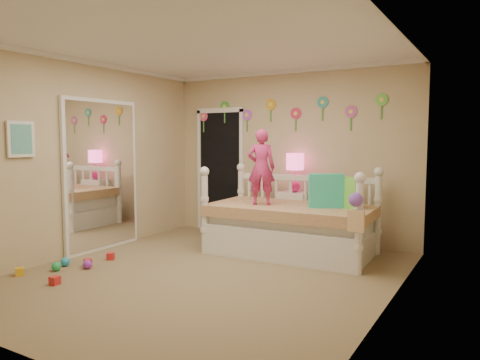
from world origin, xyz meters
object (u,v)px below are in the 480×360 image
Objects in this scene: nightstand at (294,217)px; table_lamp at (295,166)px; daybed at (291,210)px; child at (261,167)px.

nightstand is 1.30× the size of table_lamp.
nightstand is (-0.24, 0.68, -0.22)m from daybed.
daybed is at bearing -175.48° from child.
table_lamp is (0.12, 0.86, -0.03)m from child.
daybed is 2.17× the size of child.
nightstand is at bearing 180.00° from table_lamp.
table_lamp reaches higher than daybed.
table_lamp is at bearing 5.48° from nightstand.
daybed is 0.70m from child.
nightstand is at bearing -119.97° from child.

